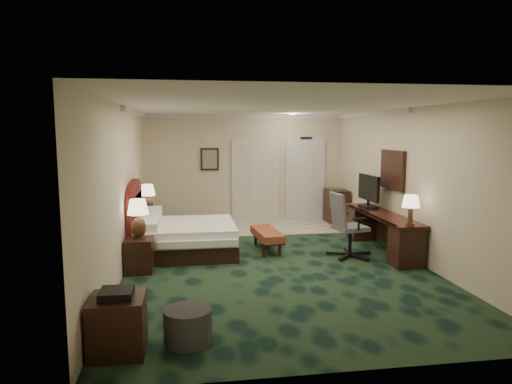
{
  "coord_description": "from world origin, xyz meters",
  "views": [
    {
      "loc": [
        -1.45,
        -7.66,
        2.27
      ],
      "look_at": [
        -0.2,
        0.6,
        1.17
      ],
      "focal_mm": 32.0,
      "sensor_mm": 36.0,
      "label": 1
    }
  ],
  "objects": [
    {
      "name": "wall_art",
      "position": [
        -0.9,
        3.71,
        1.6
      ],
      "size": [
        0.45,
        0.06,
        0.55
      ],
      "primitive_type": "cube",
      "color": "#526E5C",
      "rests_on": "wall_back"
    },
    {
      "name": "tv",
      "position": [
        2.19,
        1.08,
        1.07
      ],
      "size": [
        0.11,
        0.88,
        0.68
      ],
      "primitive_type": "cube",
      "rotation": [
        0.0,
        0.0,
        0.04
      ],
      "color": "black",
      "rests_on": "desk"
    },
    {
      "name": "lamp_far",
      "position": [
        -2.29,
        2.02,
        0.88
      ],
      "size": [
        0.35,
        0.35,
        0.61
      ],
      "primitive_type": null,
      "rotation": [
        0.0,
        0.0,
        -0.09
      ],
      "color": "black",
      "rests_on": "nightstand_far"
    },
    {
      "name": "wall_right",
      "position": [
        2.5,
        0.0,
        1.35
      ],
      "size": [
        0.0,
        7.5,
        2.7
      ],
      "primitive_type": "cube",
      "color": "beige",
      "rests_on": "ground"
    },
    {
      "name": "tile_patch",
      "position": [
        0.9,
        2.9,
        0.01
      ],
      "size": [
        3.2,
        1.7,
        0.01
      ],
      "primitive_type": "cube",
      "color": "beige",
      "rests_on": "ground"
    },
    {
      "name": "desk_lamp",
      "position": [
        2.2,
        -0.67,
        0.99
      ],
      "size": [
        0.36,
        0.36,
        0.51
      ],
      "primitive_type": null,
      "rotation": [
        0.0,
        0.0,
        -0.27
      ],
      "color": "black",
      "rests_on": "desk"
    },
    {
      "name": "nightstand_far",
      "position": [
        -2.25,
        2.08,
        0.28
      ],
      "size": [
        0.45,
        0.52,
        0.57
      ],
      "primitive_type": "cube",
      "color": "black",
      "rests_on": "ground"
    },
    {
      "name": "ottoman",
      "position": [
        -1.48,
        -2.9,
        0.19
      ],
      "size": [
        0.57,
        0.57,
        0.37
      ],
      "primitive_type": "cylinder",
      "rotation": [
        0.0,
        0.0,
        -0.09
      ],
      "color": "#2B2C2D",
      "rests_on": "ground"
    },
    {
      "name": "floor",
      "position": [
        0.0,
        0.0,
        0.0
      ],
      "size": [
        5.0,
        7.5,
        0.0
      ],
      "primitive_type": "cube",
      "color": "black",
      "rests_on": "ground"
    },
    {
      "name": "wall_front",
      "position": [
        0.0,
        -3.75,
        1.35
      ],
      "size": [
        5.0,
        0.0,
        2.7
      ],
      "primitive_type": "cube",
      "color": "beige",
      "rests_on": "ground"
    },
    {
      "name": "nightstand_near",
      "position": [
        -2.26,
        -0.22,
        0.27
      ],
      "size": [
        0.44,
        0.5,
        0.55
      ],
      "primitive_type": "cube",
      "color": "black",
      "rests_on": "ground"
    },
    {
      "name": "minibar",
      "position": [
        2.23,
        3.2,
        0.42
      ],
      "size": [
        0.44,
        0.8,
        0.84
      ],
      "primitive_type": "cube",
      "color": "black",
      "rests_on": "ground"
    },
    {
      "name": "headboard",
      "position": [
        -2.44,
        1.0,
        0.7
      ],
      "size": [
        0.12,
        2.0,
        1.4
      ],
      "primitive_type": null,
      "color": "#461108",
      "rests_on": "ground"
    },
    {
      "name": "desk",
      "position": [
        2.21,
        0.43,
        0.37
      ],
      "size": [
        0.55,
        2.53,
        0.73
      ],
      "primitive_type": "cube",
      "color": "black",
      "rests_on": "ground"
    },
    {
      "name": "lamp_near",
      "position": [
        -2.26,
        -0.21,
        0.87
      ],
      "size": [
        0.36,
        0.36,
        0.65
      ],
      "primitive_type": null,
      "rotation": [
        0.0,
        0.0,
        -0.03
      ],
      "color": "black",
      "rests_on": "nightstand_near"
    },
    {
      "name": "bed",
      "position": [
        -1.49,
        0.83,
        0.29
      ],
      "size": [
        1.81,
        1.68,
        0.57
      ],
      "primitive_type": "cube",
      "color": "white",
      "rests_on": "ground"
    },
    {
      "name": "ceiling",
      "position": [
        0.0,
        0.0,
        2.7
      ],
      "size": [
        5.0,
        7.5,
        0.0
      ],
      "primitive_type": "cube",
      "color": "white",
      "rests_on": "wall_back"
    },
    {
      "name": "crown_molding",
      "position": [
        0.0,
        0.0,
        2.65
      ],
      "size": [
        5.0,
        7.5,
        0.1
      ],
      "primitive_type": null,
      "color": "silver",
      "rests_on": "wall_back"
    },
    {
      "name": "wall_back",
      "position": [
        0.0,
        3.75,
        1.35
      ],
      "size": [
        5.0,
        0.0,
        2.7
      ],
      "primitive_type": "cube",
      "color": "beige",
      "rests_on": "ground"
    },
    {
      "name": "bed_bench",
      "position": [
        0.04,
        0.8,
        0.2
      ],
      "size": [
        0.51,
        1.2,
        0.39
      ],
      "primitive_type": "cube",
      "rotation": [
        0.0,
        0.0,
        0.09
      ],
      "color": "brown",
      "rests_on": "ground"
    },
    {
      "name": "side_table",
      "position": [
        -2.19,
        -3.02,
        0.3
      ],
      "size": [
        0.55,
        0.55,
        0.6
      ],
      "primitive_type": "cube",
      "color": "black",
      "rests_on": "ground"
    },
    {
      "name": "wall_mirror",
      "position": [
        2.46,
        0.6,
        1.55
      ],
      "size": [
        0.05,
        0.95,
        0.75
      ],
      "primitive_type": "cube",
      "color": "white",
      "rests_on": "wall_right"
    },
    {
      "name": "desk_chair",
      "position": [
        1.46,
        0.12,
        0.6
      ],
      "size": [
        0.79,
        0.76,
        1.19
      ],
      "primitive_type": null,
      "rotation": [
        0.0,
        0.0,
        0.17
      ],
      "color": "#5A5A5A",
      "rests_on": "ground"
    },
    {
      "name": "entry_door",
      "position": [
        1.55,
        3.72,
        1.05
      ],
      "size": [
        1.02,
        0.06,
        2.18
      ],
      "primitive_type": "cube",
      "color": "silver",
      "rests_on": "ground"
    },
    {
      "name": "wall_left",
      "position": [
        -2.5,
        0.0,
        1.35
      ],
      "size": [
        0.0,
        7.5,
        2.7
      ],
      "primitive_type": "cube",
      "color": "beige",
      "rests_on": "ground"
    },
    {
      "name": "closet_doors",
      "position": [
        0.25,
        3.71,
        1.05
      ],
      "size": [
        1.2,
        0.06,
        2.1
      ],
      "primitive_type": "cube",
      "color": "#B4AF99",
      "rests_on": "ground"
    }
  ]
}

